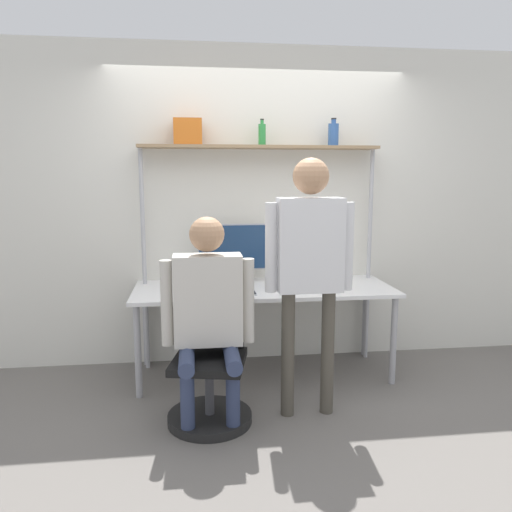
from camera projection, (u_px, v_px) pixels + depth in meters
name	position (u px, v px, depth m)	size (l,w,h in m)	color
ground_plane	(271.00, 394.00, 3.74)	(12.00, 12.00, 0.00)	slate
wall_back	(257.00, 207.00, 4.33)	(8.00, 0.06, 2.70)	silver
desk	(264.00, 295.00, 4.03)	(2.07, 0.77, 0.73)	white
shelf_unit	(260.00, 180.00, 4.14)	(1.97, 0.24, 1.87)	#997A56
monitor	(233.00, 250.00, 4.16)	(0.59, 0.21, 0.50)	#B7B7BC
laptop	(216.00, 285.00, 3.81)	(0.29, 0.22, 0.22)	#BCBCC1
cell_phone	(251.00, 293.00, 3.80)	(0.07, 0.15, 0.01)	silver
office_chair	(210.00, 381.00, 3.32)	(0.56, 0.56, 0.90)	black
person_seated	(208.00, 305.00, 3.19)	(0.60, 0.47, 1.37)	#2D3856
person_standing	(310.00, 253.00, 3.27)	(0.59, 0.24, 1.74)	#4C473D
bottle_green	(262.00, 134.00, 4.08)	(0.06, 0.06, 0.21)	#2D8C3F
bottle_blue	(333.00, 134.00, 4.15)	(0.09, 0.09, 0.23)	#335999
storage_box	(188.00, 132.00, 4.00)	(0.22, 0.20, 0.20)	#D1661E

